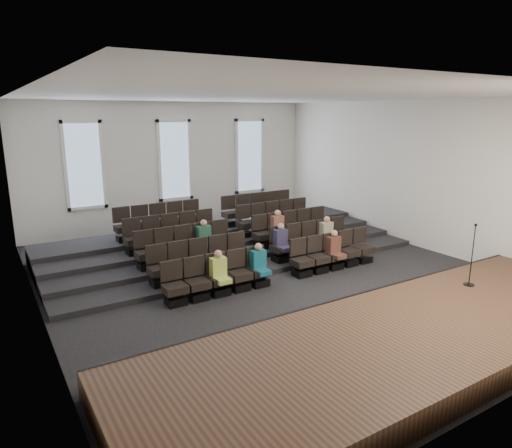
# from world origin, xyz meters

# --- Properties ---
(ground) EXTENTS (14.00, 14.00, 0.00)m
(ground) POSITION_xyz_m (0.00, 0.00, 0.00)
(ground) COLOR black
(ground) RESTS_ON ground
(ceiling) EXTENTS (12.00, 14.00, 0.02)m
(ceiling) POSITION_xyz_m (0.00, 0.00, 5.01)
(ceiling) COLOR white
(ceiling) RESTS_ON ground
(wall_back) EXTENTS (12.00, 0.04, 5.00)m
(wall_back) POSITION_xyz_m (0.00, 7.02, 2.50)
(wall_back) COLOR white
(wall_back) RESTS_ON ground
(wall_left) EXTENTS (0.04, 14.00, 5.00)m
(wall_left) POSITION_xyz_m (-6.02, 0.00, 2.50)
(wall_left) COLOR white
(wall_left) RESTS_ON ground
(wall_right) EXTENTS (0.04, 14.00, 5.00)m
(wall_right) POSITION_xyz_m (6.02, 0.00, 2.50)
(wall_right) COLOR white
(wall_right) RESTS_ON ground
(stage) EXTENTS (11.80, 3.60, 0.50)m
(stage) POSITION_xyz_m (0.00, -5.10, 0.25)
(stage) COLOR #4D3721
(stage) RESTS_ON ground
(stage_lip) EXTENTS (11.80, 0.06, 0.52)m
(stage_lip) POSITION_xyz_m (0.00, -3.33, 0.25)
(stage_lip) COLOR black
(stage_lip) RESTS_ON ground
(risers) EXTENTS (11.80, 4.80, 0.60)m
(risers) POSITION_xyz_m (0.00, 3.17, 0.20)
(risers) COLOR black
(risers) RESTS_ON ground
(seating_rows) EXTENTS (6.80, 4.70, 1.67)m
(seating_rows) POSITION_xyz_m (-0.00, 1.54, 0.68)
(seating_rows) COLOR black
(seating_rows) RESTS_ON ground
(windows) EXTENTS (8.44, 0.10, 3.24)m
(windows) POSITION_xyz_m (0.00, 6.95, 2.70)
(windows) COLOR white
(windows) RESTS_ON wall_back
(audience) EXTENTS (4.85, 2.64, 1.10)m
(audience) POSITION_xyz_m (0.36, 0.30, 0.81)
(audience) COLOR #B5CE52
(audience) RESTS_ON seating_rows
(mic_stand) EXTENTS (0.26, 0.26, 1.53)m
(mic_stand) POSITION_xyz_m (2.95, -4.32, 0.96)
(mic_stand) COLOR black
(mic_stand) RESTS_ON stage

